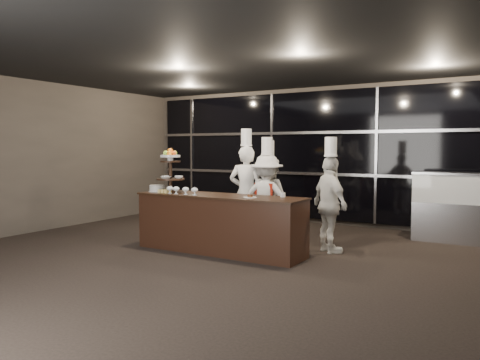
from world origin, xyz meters
The scene contains 14 objects.
room centered at (0.00, 0.00, 1.50)m, with size 10.00×10.00×10.00m.
window_wall centered at (0.00, 4.94, 1.50)m, with size 8.60×0.10×2.80m.
buffet_counter centered at (-0.36, 1.45, 0.47)m, with size 2.84×0.74×0.92m.
display_stand centered at (-1.36, 1.45, 1.34)m, with size 0.48×0.48×0.74m.
compotes centered at (-0.95, 1.23, 1.00)m, with size 0.61×0.11×0.12m.
layer_cake centered at (-1.61, 1.40, 0.97)m, with size 0.30×0.30×0.11m.
pastry_squares centered at (-1.35, 1.29, 0.95)m, with size 0.20×0.13×0.05m.
small_plate centered at (0.26, 1.35, 0.94)m, with size 0.20×0.20×0.05m.
chef_cup centered at (0.64, 1.70, 0.96)m, with size 0.08×0.08×0.07m, color white.
display_case centered at (2.73, 4.30, 0.69)m, with size 1.32×0.58×1.24m.
chef_a centered at (-0.48, 2.51, 0.88)m, with size 0.72×0.57×2.01m.
chef_b centered at (-0.14, 2.73, 0.77)m, with size 0.83×0.71×1.81m.
chef_c centered at (-0.03, 2.44, 0.79)m, with size 1.08×0.72×1.85m.
chef_d centered at (1.16, 2.33, 0.79)m, with size 0.94×0.87×1.84m.
Camera 1 is at (3.74, -4.73, 1.68)m, focal length 35.00 mm.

